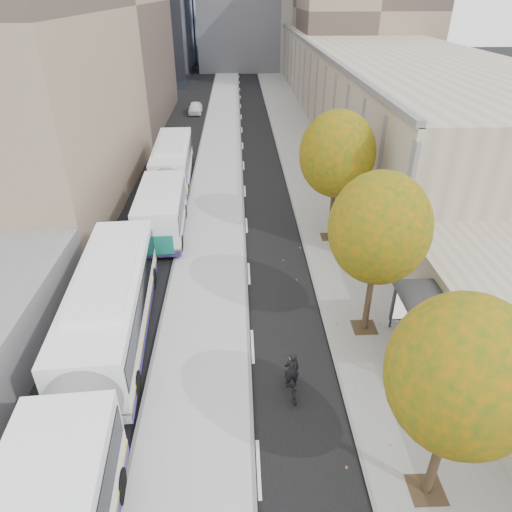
{
  "coord_description": "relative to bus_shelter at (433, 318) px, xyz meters",
  "views": [
    {
      "loc": [
        -2.11,
        -3.42,
        13.73
      ],
      "look_at": [
        -1.34,
        15.66,
        2.5
      ],
      "focal_mm": 32.0,
      "sensor_mm": 36.0,
      "label": 1
    }
  ],
  "objects": [
    {
      "name": "sidewalk",
      "position": [
        -1.56,
        24.04,
        -2.15
      ],
      "size": [
        4.75,
        150.0,
        0.08
      ],
      "primitive_type": "cube",
      "color": "gray",
      "rests_on": "ground"
    },
    {
      "name": "bus_shelter",
      "position": [
        0.0,
        0.0,
        0.0
      ],
      "size": [
        1.9,
        4.4,
        2.53
      ],
      "color": "#383A3F",
      "rests_on": "sidewalk"
    },
    {
      "name": "distant_car",
      "position": [
        -13.11,
        45.13,
        -1.5
      ],
      "size": [
        1.65,
        4.05,
        1.38
      ],
      "primitive_type": "imported",
      "rotation": [
        0.0,
        0.0,
        0.01
      ],
      "color": "white",
      "rests_on": "ground"
    },
    {
      "name": "tree_c",
      "position": [
        -2.09,
        2.04,
        3.06
      ],
      "size": [
        4.2,
        4.2,
        7.28
      ],
      "color": "black",
      "rests_on": "sidewalk"
    },
    {
      "name": "bus_platform",
      "position": [
        -9.56,
        24.04,
        -2.11
      ],
      "size": [
        4.25,
        150.0,
        0.15
      ],
      "primitive_type": "cube",
      "color": "#B2B2B2",
      "rests_on": "ground"
    },
    {
      "name": "tree_b",
      "position": [
        -2.09,
        -5.96,
        2.85
      ],
      "size": [
        4.0,
        4.0,
        6.97
      ],
      "color": "black",
      "rests_on": "sidewalk"
    },
    {
      "name": "bus_near",
      "position": [
        -13.2,
        -2.3,
        -0.43
      ],
      "size": [
        4.09,
        19.5,
        3.23
      ],
      "rotation": [
        0.0,
        0.0,
        0.07
      ],
      "color": "white",
      "rests_on": "ground"
    },
    {
      "name": "building_tan",
      "position": [
        9.81,
        53.04,
        1.81
      ],
      "size": [
        18.0,
        92.0,
        8.0
      ],
      "primitive_type": "cube",
      "color": "#9F947E",
      "rests_on": "ground"
    },
    {
      "name": "tree_d",
      "position": [
        -2.09,
        11.04,
        3.28
      ],
      "size": [
        4.4,
        4.4,
        7.6
      ],
      "color": "black",
      "rests_on": "sidewalk"
    },
    {
      "name": "cyclist",
      "position": [
        -5.94,
        -1.77,
        -1.41
      ],
      "size": [
        0.73,
        1.7,
        2.1
      ],
      "rotation": [
        0.0,
        0.0,
        0.17
      ],
      "color": "black",
      "rests_on": "ground"
    },
    {
      "name": "bus_far",
      "position": [
        -12.92,
        17.52,
        -0.52
      ],
      "size": [
        3.44,
        18.39,
        3.05
      ],
      "rotation": [
        0.0,
        0.0,
        0.04
      ],
      "color": "white",
      "rests_on": "ground"
    }
  ]
}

